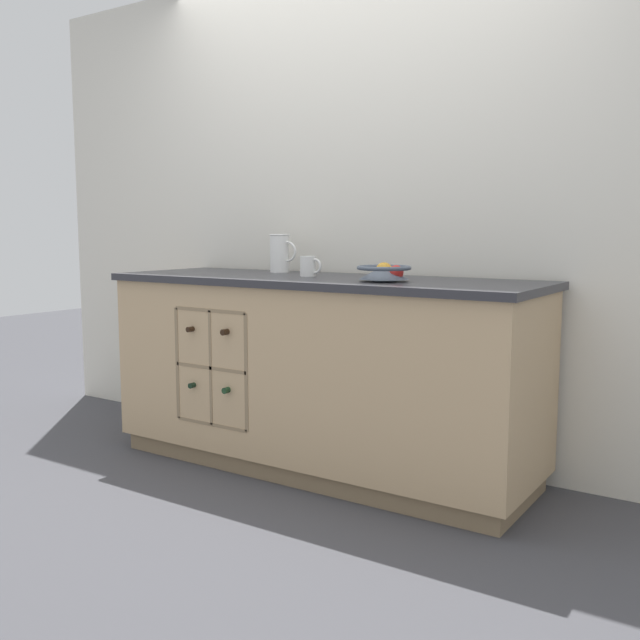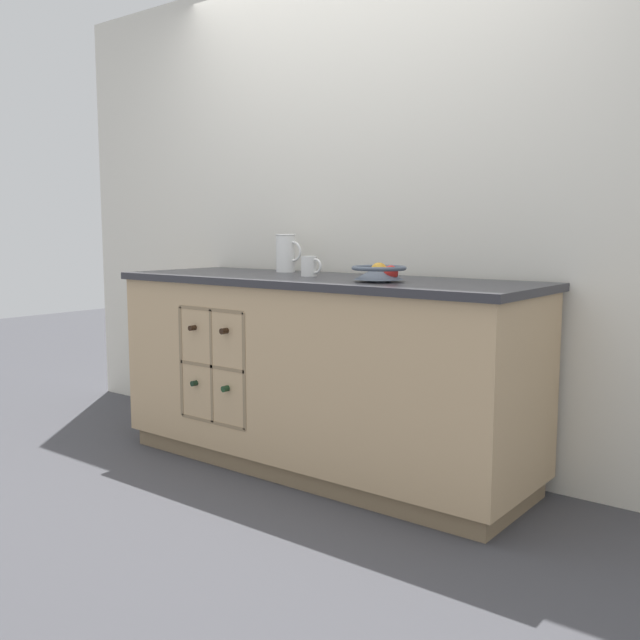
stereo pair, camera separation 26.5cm
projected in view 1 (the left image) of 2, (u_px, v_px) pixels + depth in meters
The scene contains 6 objects.
ground_plane at pixel (320, 467), 3.51m from camera, with size 14.00×14.00×0.00m, color #424247.
back_wall at pixel (363, 208), 3.68m from camera, with size 4.50×0.06×2.55m, color silver.
kitchen_island at pixel (319, 372), 3.45m from camera, with size 2.14×0.72×0.94m.
fruit_bowl at pixel (385, 271), 3.09m from camera, with size 0.24×0.24×0.08m.
white_pitcher at pixel (280, 252), 3.76m from camera, with size 0.16×0.11×0.20m.
ceramic_mug at pixel (309, 266), 3.43m from camera, with size 0.12×0.08×0.10m.
Camera 1 is at (1.88, -2.82, 1.16)m, focal length 40.00 mm.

